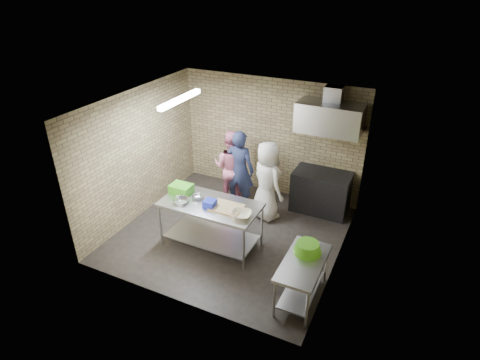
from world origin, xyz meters
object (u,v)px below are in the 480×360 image
at_px(stove, 321,192).
at_px(man_navy, 240,170).
at_px(green_crate, 181,189).
at_px(woman_white, 267,181).
at_px(woman_pink, 231,167).
at_px(bottle_red, 334,119).
at_px(blue_tub, 210,204).
at_px(prep_table, 211,224).
at_px(bottle_green, 354,123).
at_px(green_basin, 308,247).
at_px(side_counter, 302,280).

relative_size(stove, man_navy, 0.67).
xyz_separation_m(green_crate, woman_white, (1.27, 1.24, -0.15)).
relative_size(woman_pink, woman_white, 1.00).
bearing_deg(bottle_red, woman_white, -135.62).
bearing_deg(man_navy, woman_pink, -27.77).
distance_m(stove, blue_tub, 2.72).
xyz_separation_m(prep_table, bottle_red, (1.59, 2.36, 1.57)).
xyz_separation_m(bottle_red, bottle_green, (0.40, 0.00, -0.01)).
bearing_deg(green_basin, blue_tub, 171.62).
bearing_deg(blue_tub, woman_pink, 104.02).
relative_size(prep_table, bottle_red, 10.20).
relative_size(side_counter, green_basin, 2.61).
bearing_deg(woman_pink, prep_table, 99.04).
bearing_deg(green_crate, bottle_red, 44.38).
bearing_deg(bottle_green, side_counter, -90.00).
relative_size(bottle_red, woman_white, 0.11).
xyz_separation_m(green_crate, bottle_red, (2.29, 2.24, 1.03)).
bearing_deg(blue_tub, side_counter, -15.37).
bearing_deg(side_counter, man_navy, 134.58).
distance_m(green_crate, blue_tub, 0.78).
xyz_separation_m(bottle_green, woman_white, (-1.41, -0.99, -1.16)).
bearing_deg(stove, prep_table, -125.97).
height_order(stove, bottle_green, bottle_green).
distance_m(prep_table, blue_tub, 0.54).
bearing_deg(green_basin, stove, 99.76).
relative_size(prep_table, man_navy, 1.03).
relative_size(man_navy, woman_pink, 1.05).
bearing_deg(bottle_green, woman_pink, -163.01).
distance_m(bottle_green, man_navy, 2.54).
height_order(prep_table, stove, prep_table).
bearing_deg(blue_tub, prep_table, 116.57).
bearing_deg(bottle_green, prep_table, -130.12).
bearing_deg(woman_pink, green_crate, 74.02).
bearing_deg(bottle_green, bottle_red, 180.00).
distance_m(side_counter, green_crate, 2.86).
xyz_separation_m(blue_tub, man_navy, (-0.18, 1.61, -0.09)).
xyz_separation_m(green_basin, bottle_red, (-0.38, 2.74, 1.19)).
distance_m(blue_tub, man_navy, 1.62).
bearing_deg(side_counter, woman_white, 125.31).
xyz_separation_m(prep_table, stove, (1.54, 2.12, -0.01)).
xyz_separation_m(bottle_red, man_navy, (-1.71, -0.85, -1.13)).
height_order(green_basin, woman_white, woman_white).
height_order(side_counter, woman_pink, woman_pink).
bearing_deg(man_navy, blue_tub, 93.99).
bearing_deg(prep_table, side_counter, -17.66).
distance_m(prep_table, woman_pink, 1.72).
height_order(blue_tub, bottle_red, bottle_red).
xyz_separation_m(blue_tub, woman_pink, (-0.43, 1.73, -0.13)).
bearing_deg(side_counter, green_basin, 94.57).
distance_m(prep_table, bottle_green, 3.45).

